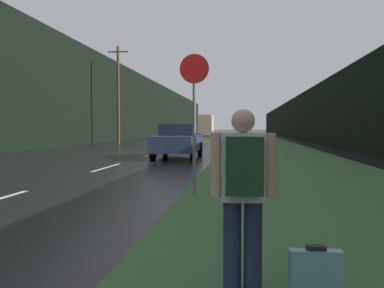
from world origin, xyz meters
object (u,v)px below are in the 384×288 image
Objects in this scene: delivery_truck at (207,125)px; stop_sign at (194,112)px; suitcase at (316,272)px; car_passing_near at (178,141)px; hitchhiker_with_backpack at (243,189)px.

stop_sign is at bearing -85.09° from delivery_truck.
stop_sign is 6.55× the size of suitcase.
car_passing_near is (-2.08, 10.79, -0.95)m from stop_sign.
suitcase is at bearing 6.99° from hitchhiker_with_backpack.
suitcase is 0.10× the size of car_passing_near.
stop_sign is 0.63× the size of car_passing_near.
hitchhiker_with_backpack is (1.02, -4.98, -0.84)m from stop_sign.
stop_sign is 5.16m from hitchhiker_with_backpack.
delivery_truck is at bearing -86.28° from car_passing_near.
suitcase is 0.06× the size of delivery_truck.
suitcase is 71.29m from delivery_truck.
stop_sign is 1.86× the size of hitchhiker_with_backpack.
stop_sign is at bearing 100.92° from car_passing_near.
delivery_truck is (-3.60, 55.23, 1.13)m from car_passing_near.
suitcase is (1.64, -4.87, -1.56)m from stop_sign.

